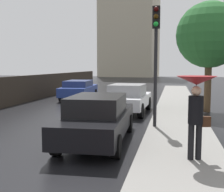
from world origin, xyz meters
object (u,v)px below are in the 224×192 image
object	(u,v)px
car_white_behind_camera	(128,98)
street_tree_near	(209,35)
car_blue_near_kerb	(79,89)
pedestrian_with_umbrella_near	(196,96)
traffic_light	(156,44)
car_black_far_ahead	(98,118)

from	to	relation	value
car_white_behind_camera	street_tree_near	distance (m)	5.04
car_blue_near_kerb	pedestrian_with_umbrella_near	bearing A→B (deg)	115.02
traffic_light	car_blue_near_kerb	bearing A→B (deg)	123.14
street_tree_near	traffic_light	bearing A→B (deg)	-115.80
traffic_light	street_tree_near	distance (m)	5.36
car_black_far_ahead	street_tree_near	size ratio (longest dim) A/B	0.85
pedestrian_with_umbrella_near	street_tree_near	xyz separation A→B (m)	(1.16, 8.35, 2.18)
traffic_light	street_tree_near	size ratio (longest dim) A/B	0.78
car_black_far_ahead	car_white_behind_camera	distance (m)	5.60
traffic_light	street_tree_near	bearing A→B (deg)	64.20
street_tree_near	pedestrian_with_umbrella_near	bearing A→B (deg)	-97.93
car_black_far_ahead	street_tree_near	world-z (taller)	street_tree_near
car_blue_near_kerb	street_tree_near	world-z (taller)	street_tree_near
car_white_behind_camera	street_tree_near	xyz separation A→B (m)	(3.82, 1.21, 3.05)
car_black_far_ahead	street_tree_near	distance (m)	8.41
car_black_far_ahead	traffic_light	size ratio (longest dim) A/B	1.10
car_black_far_ahead	street_tree_near	bearing A→B (deg)	57.63
pedestrian_with_umbrella_near	street_tree_near	world-z (taller)	street_tree_near
pedestrian_with_umbrella_near	car_white_behind_camera	bearing A→B (deg)	95.02
car_black_far_ahead	car_blue_near_kerb	bearing A→B (deg)	108.49
car_white_behind_camera	pedestrian_with_umbrella_near	xyz separation A→B (m)	(2.66, -7.14, 0.88)
street_tree_near	car_black_far_ahead	bearing A→B (deg)	-119.78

